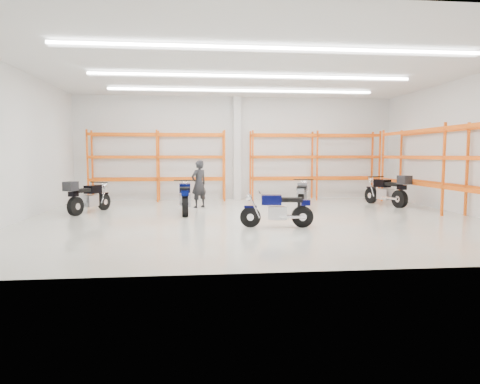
{
  "coord_description": "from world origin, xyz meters",
  "views": [
    {
      "loc": [
        -1.79,
        -12.92,
        1.97
      ],
      "look_at": [
        -0.41,
        0.5,
        0.79
      ],
      "focal_mm": 32.0,
      "sensor_mm": 36.0,
      "label": 1
    }
  ],
  "objects": [
    {
      "name": "motorcycle_back_c",
      "position": [
        1.94,
        1.83,
        0.5
      ],
      "size": [
        0.97,
        2.13,
        1.08
      ],
      "color": "black",
      "rests_on": "ground"
    },
    {
      "name": "motorcycle_back_b",
      "position": [
        -2.18,
        1.38,
        0.52
      ],
      "size": [
        0.74,
        2.24,
        1.1
      ],
      "color": "black",
      "rests_on": "ground"
    },
    {
      "name": "motorcycle_main",
      "position": [
        0.46,
        -1.59,
        0.46
      ],
      "size": [
        2.0,
        0.66,
        0.98
      ],
      "color": "black",
      "rests_on": "ground"
    },
    {
      "name": "ground",
      "position": [
        0.0,
        0.0,
        0.0
      ],
      "size": [
        14.0,
        14.0,
        0.0
      ],
      "primitive_type": "plane",
      "color": "beige",
      "rests_on": "ground"
    },
    {
      "name": "motorcycle_back_d",
      "position": [
        5.54,
        2.72,
        0.58
      ],
      "size": [
        1.03,
        2.33,
        1.22
      ],
      "color": "black",
      "rests_on": "ground"
    },
    {
      "name": "room_shell",
      "position": [
        0.0,
        0.03,
        3.28
      ],
      "size": [
        14.02,
        12.02,
        4.51
      ],
      "color": "silver",
      "rests_on": "ground"
    },
    {
      "name": "standing_man",
      "position": [
        -1.69,
        3.03,
        0.88
      ],
      "size": [
        0.77,
        0.72,
        1.77
      ],
      "primitive_type": "imported",
      "rotation": [
        0.0,
        0.0,
        3.75
      ],
      "color": "black",
      "rests_on": "ground"
    },
    {
      "name": "structural_column",
      "position": [
        0.0,
        5.82,
        2.25
      ],
      "size": [
        0.32,
        0.32,
        4.5
      ],
      "primitive_type": "cube",
      "color": "white",
      "rests_on": "ground"
    },
    {
      "name": "pallet_racking_back_right",
      "position": [
        3.4,
        5.48,
        1.79
      ],
      "size": [
        5.67,
        0.87,
        3.0
      ],
      "color": "#FF561B",
      "rests_on": "ground"
    },
    {
      "name": "motorcycle_back_a",
      "position": [
        -5.46,
        1.76,
        0.54
      ],
      "size": [
        1.15,
        2.08,
        1.12
      ],
      "color": "black",
      "rests_on": "ground"
    },
    {
      "name": "pallet_racking_side",
      "position": [
        6.48,
        0.0,
        1.81
      ],
      "size": [
        0.87,
        9.07,
        3.0
      ],
      "color": "#FF561B",
      "rests_on": "ground"
    },
    {
      "name": "pallet_racking_back_left",
      "position": [
        -3.4,
        5.48,
        1.79
      ],
      "size": [
        5.67,
        0.87,
        3.0
      ],
      "color": "#FF561B",
      "rests_on": "ground"
    }
  ]
}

